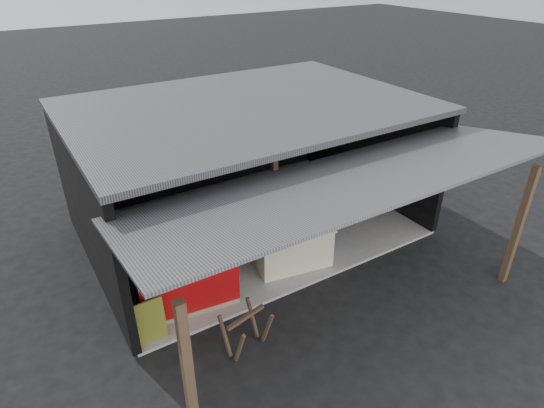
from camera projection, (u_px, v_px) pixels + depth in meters
ground at (313, 284)px, 8.97m from camera, size 80.00×80.00×0.00m
concrete_slab at (250, 226)px, 10.81m from camera, size 7.00×5.00×0.06m
shophouse at (241, 140)px, 10.03m from camera, size 7.40×7.29×3.02m
banana_table at (291, 245)px, 9.31m from camera, size 1.71×1.22×0.87m
banana_pile at (291, 223)px, 9.06m from camera, size 1.58×1.11×0.17m
white_crate at (268, 223)px, 9.87m from camera, size 0.96×0.66×1.06m
neighbor_stall at (186, 280)px, 8.15m from camera, size 1.82×0.98×1.80m
green_signboard at (149, 322)px, 7.41m from camera, size 0.54×0.11×0.81m
sawhorse at (246, 328)px, 7.29m from camera, size 0.77×0.76×0.73m
water_barrel at (324, 235)px, 9.97m from camera, size 0.33×0.33×0.49m
plastic_chair at (337, 182)px, 11.60m from camera, size 0.55×0.55×0.90m
magenta_rug at (318, 215)px, 11.21m from camera, size 1.50×1.00×0.01m
picture_frames at (196, 123)px, 11.58m from camera, size 1.62×0.04×0.46m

